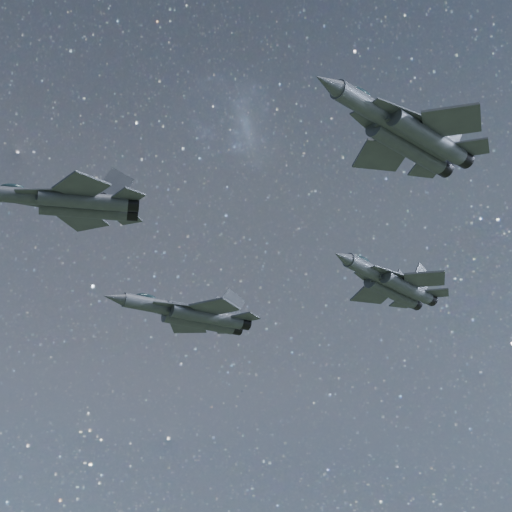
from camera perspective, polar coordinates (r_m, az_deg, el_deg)
jet_lead at (r=82.41m, az=-12.35°, el=3.56°), size 17.15×11.39×4.36m
jet_left at (r=105.87m, az=-4.34°, el=-3.90°), size 19.66×13.97×5.00m
jet_right at (r=74.55m, az=9.98°, el=8.12°), size 19.44×13.34×4.88m
jet_slot at (r=103.78m, az=9.04°, el=-1.83°), size 19.39×13.08×4.89m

